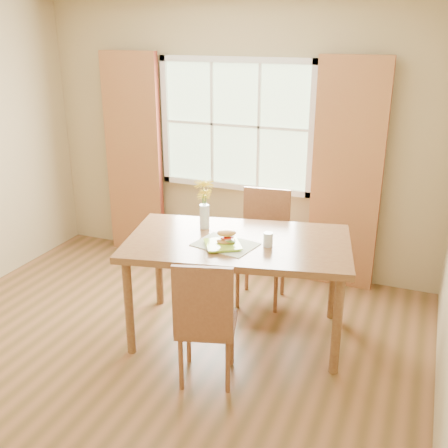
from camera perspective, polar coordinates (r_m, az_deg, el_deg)
The scene contains 12 objects.
room at distance 3.72m, azimuth -9.03°, elevation 3.70°, with size 4.24×3.84×2.74m.
window at distance 5.33m, azimuth 1.27°, elevation 10.69°, with size 1.62×0.06×1.32m.
curtain_left at distance 5.83m, azimuth -9.79°, elevation 7.25°, with size 0.65×0.08×2.20m, color maroon.
curtain_right at distance 5.05m, azimuth 13.20°, elevation 4.94°, with size 0.65×0.08×2.20m, color maroon.
dining_table at distance 4.15m, azimuth 1.52°, elevation -2.87°, with size 1.91×1.33×0.85m.
chair_near at distance 3.67m, azimuth -2.06°, elevation -10.23°, with size 0.50×0.50×0.98m.
chair_far at distance 4.85m, azimuth 4.34°, elevation -1.81°, with size 0.48×0.48×1.05m.
placemat at distance 4.02m, azimuth 0.14°, elevation -2.24°, with size 0.45×0.33×0.01m, color beige.
plate at distance 3.98m, azimuth -0.14°, elevation -2.36°, with size 0.26×0.26×0.01m, color #9ED034.
croissant_sandwich at distance 3.98m, azimuth 0.27°, elevation -1.40°, with size 0.18×0.16×0.11m.
water_glass at distance 4.00m, azimuth 4.82°, elevation -1.73°, with size 0.07×0.07×0.11m.
flower_vase at distance 4.29m, azimuth -2.16°, elevation 2.71°, with size 0.17×0.17×0.41m.
Camera 1 is at (1.85, -3.05, 2.41)m, focal length 42.00 mm.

